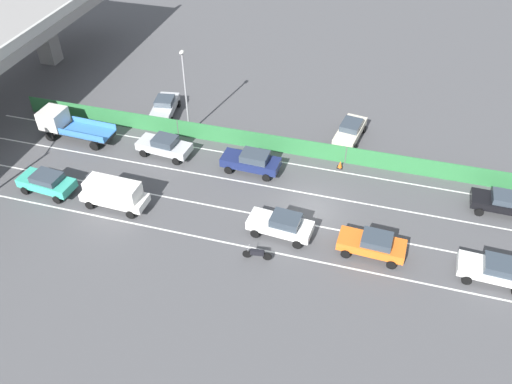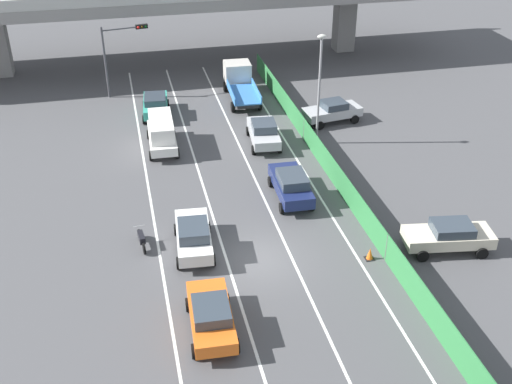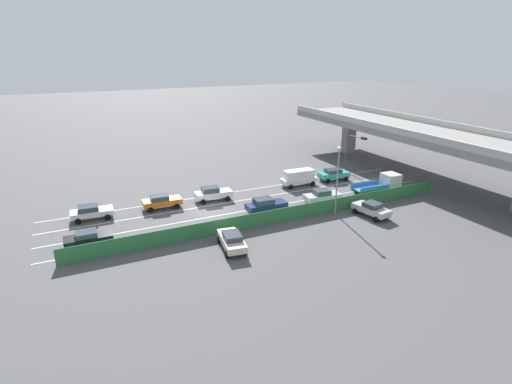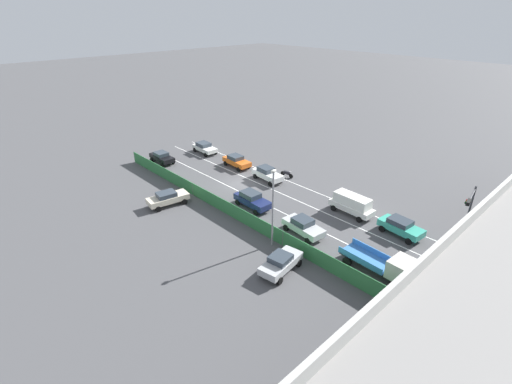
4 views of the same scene
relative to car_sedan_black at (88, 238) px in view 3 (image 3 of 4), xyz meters
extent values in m
plane|color=#4C4C4F|center=(-3.48, 13.16, -0.87)|extent=(300.00, 300.00, 0.00)
cube|color=silver|center=(-8.43, 18.92, -0.87)|extent=(0.14, 47.50, 0.01)
cube|color=silver|center=(-5.13, 18.92, -0.87)|extent=(0.14, 47.50, 0.01)
cube|color=silver|center=(-1.83, 18.92, -0.87)|extent=(0.14, 47.50, 0.01)
cube|color=silver|center=(1.46, 18.92, -0.87)|extent=(0.14, 47.50, 0.01)
cube|color=gray|center=(-3.48, 44.67, 5.31)|extent=(49.15, 10.47, 0.91)
cube|color=#B2B2AD|center=(-3.48, 39.65, 6.21)|extent=(49.15, 0.30, 0.90)
cube|color=#B2B2AD|center=(-3.48, 49.69, 6.21)|extent=(49.15, 0.30, 0.90)
cube|color=gray|center=(-19.21, 44.67, 1.99)|extent=(1.75, 1.75, 5.72)
cube|color=#2D753D|center=(2.77, 18.92, -0.08)|extent=(0.06, 43.50, 1.57)
cylinder|color=#4C514C|center=(2.77, -2.84, -0.08)|extent=(0.10, 0.10, 1.57)
cylinder|color=#4C514C|center=(2.77, 11.67, -0.08)|extent=(0.10, 0.10, 1.57)
cylinder|color=#4C514C|center=(2.77, 26.17, -0.08)|extent=(0.10, 0.10, 1.57)
cylinder|color=#4C514C|center=(2.77, 40.67, -0.08)|extent=(0.10, 0.10, 1.57)
cube|color=black|center=(0.00, 0.03, -0.09)|extent=(1.83, 4.29, 0.60)
cube|color=#333D47|center=(0.00, -0.11, 0.45)|extent=(1.58, 1.88, 0.47)
cylinder|color=black|center=(-0.86, 1.49, -0.55)|extent=(0.23, 0.64, 0.64)
cylinder|color=black|center=(0.91, 1.47, -0.55)|extent=(0.23, 0.64, 0.64)
cylinder|color=black|center=(-0.91, -1.41, -0.55)|extent=(0.23, 0.64, 0.64)
cylinder|color=black|center=(0.86, -1.43, -0.55)|extent=(0.23, 0.64, 0.64)
cube|color=navy|center=(-0.28, 18.74, -0.04)|extent=(1.94, 4.65, 0.69)
cube|color=#333D47|center=(-0.29, 18.39, 0.59)|extent=(1.64, 2.17, 0.57)
cylinder|color=black|center=(-1.12, 20.34, -0.55)|extent=(0.24, 0.65, 0.64)
cylinder|color=black|center=(0.66, 20.27, -0.55)|extent=(0.24, 0.65, 0.64)
cylinder|color=black|center=(-1.23, 17.21, -0.55)|extent=(0.24, 0.65, 0.64)
cylinder|color=black|center=(0.55, 17.15, -0.55)|extent=(0.24, 0.65, 0.64)
cube|color=silver|center=(-7.01, 27.07, -0.09)|extent=(1.92, 4.94, 0.61)
cube|color=silver|center=(-7.01, 27.07, 0.76)|extent=(1.68, 4.05, 1.09)
cylinder|color=black|center=(-7.83, 28.76, -0.55)|extent=(0.24, 0.65, 0.64)
cylinder|color=black|center=(-6.08, 28.70, -0.55)|extent=(0.24, 0.65, 0.64)
cylinder|color=black|center=(-7.95, 25.45, -0.55)|extent=(0.24, 0.65, 0.64)
cylinder|color=black|center=(-6.19, 25.38, -0.55)|extent=(0.24, 0.65, 0.64)
cube|color=silver|center=(-6.85, 0.99, -0.11)|extent=(2.04, 4.42, 0.56)
cube|color=#333D47|center=(-6.87, 0.66, 0.44)|extent=(1.72, 2.11, 0.54)
cylinder|color=black|center=(-7.71, 2.50, -0.55)|extent=(0.25, 0.65, 0.64)
cylinder|color=black|center=(-5.86, 2.42, -0.55)|extent=(0.25, 0.65, 0.64)
cylinder|color=black|center=(-7.84, -0.45, -0.55)|extent=(0.25, 0.65, 0.64)
cylinder|color=black|center=(-5.99, -0.53, -0.55)|extent=(0.25, 0.65, 0.64)
cube|color=orange|center=(-6.73, 8.58, -0.08)|extent=(2.00, 4.47, 0.63)
cube|color=#333D47|center=(-6.74, 8.30, 0.49)|extent=(1.66, 2.02, 0.51)
cylinder|color=black|center=(-7.55, 10.12, -0.55)|extent=(0.25, 0.65, 0.64)
cylinder|color=black|center=(-5.77, 10.03, -0.55)|extent=(0.25, 0.65, 0.64)
cylinder|color=black|center=(-7.70, 7.14, -0.55)|extent=(0.25, 0.65, 0.64)
cylinder|color=black|center=(-5.91, 7.05, -0.55)|extent=(0.25, 0.65, 0.64)
cube|color=teal|center=(-6.93, 32.75, -0.06)|extent=(2.14, 4.40, 0.67)
cube|color=#333D47|center=(-6.94, 32.57, 0.52)|extent=(1.74, 2.23, 0.49)
cylinder|color=black|center=(-7.69, 34.27, -0.55)|extent=(0.28, 0.66, 0.64)
cylinder|color=black|center=(-5.92, 34.12, -0.55)|extent=(0.28, 0.66, 0.64)
cylinder|color=black|center=(-7.94, 31.39, -0.55)|extent=(0.28, 0.66, 0.64)
cylinder|color=black|center=(-6.17, 31.23, -0.55)|extent=(0.28, 0.66, 0.64)
cube|color=white|center=(-6.61, 14.80, -0.06)|extent=(2.08, 4.55, 0.67)
cube|color=#333D47|center=(-6.64, 14.41, 0.57)|extent=(1.68, 2.07, 0.58)
cylinder|color=black|center=(-7.36, 16.37, -0.55)|extent=(0.27, 0.66, 0.64)
cylinder|color=black|center=(-5.63, 16.23, -0.55)|extent=(0.27, 0.66, 0.64)
cylinder|color=black|center=(-7.59, 13.37, -0.55)|extent=(0.27, 0.66, 0.64)
cylinder|color=black|center=(-5.86, 13.23, -0.55)|extent=(0.27, 0.66, 0.64)
cube|color=#B7BABC|center=(-0.14, 26.17, -0.08)|extent=(2.20, 4.57, 0.63)
cube|color=#333D47|center=(-0.15, 26.03, 0.53)|extent=(1.74, 1.96, 0.57)
cylinder|color=black|center=(-0.89, 27.75, -0.55)|extent=(0.28, 0.66, 0.64)
cylinder|color=black|center=(0.90, 27.59, -0.55)|extent=(0.28, 0.66, 0.64)
cylinder|color=black|center=(-1.17, 24.76, -0.55)|extent=(0.28, 0.66, 0.64)
cylinder|color=black|center=(0.62, 24.59, -0.55)|extent=(0.28, 0.66, 0.64)
cube|color=black|center=(0.01, 34.20, -0.15)|extent=(1.96, 6.43, 0.25)
cube|color=beige|center=(0.11, 36.42, 0.74)|extent=(2.17, 2.00, 1.52)
cube|color=#3875BC|center=(-0.03, 33.17, 0.03)|extent=(2.28, 4.39, 0.10)
cube|color=#3875BC|center=(-1.04, 33.22, 0.30)|extent=(0.28, 4.30, 0.53)
cube|color=#3875BC|center=(0.97, 33.13, 0.30)|extent=(0.28, 4.30, 0.53)
cylinder|color=black|center=(-0.93, 36.41, -0.47)|extent=(0.30, 0.81, 0.80)
cylinder|color=black|center=(1.16, 36.31, -0.47)|extent=(0.30, 0.81, 0.80)
cylinder|color=black|center=(-1.13, 32.09, -0.47)|extent=(0.30, 0.81, 0.80)
cylinder|color=black|center=(0.96, 31.99, -0.47)|extent=(0.30, 0.81, 0.80)
cylinder|color=black|center=(-9.32, 16.36, -0.57)|extent=(0.16, 0.61, 0.60)
cylinder|color=black|center=(-9.17, 15.02, -0.57)|extent=(0.16, 0.61, 0.60)
cube|color=black|center=(-9.25, 15.69, -0.29)|extent=(0.38, 0.94, 0.36)
cylinder|color=#B2B2B2|center=(-9.31, 16.25, 0.05)|extent=(0.60, 0.09, 0.03)
cube|color=beige|center=(6.22, 11.82, -0.07)|extent=(4.77, 2.43, 0.63)
cube|color=#333D47|center=(6.37, 11.80, 0.49)|extent=(2.24, 1.84, 0.49)
cylinder|color=black|center=(4.56, 11.18, -0.55)|extent=(0.67, 0.31, 0.64)
cylinder|color=black|center=(4.83, 12.93, -0.55)|extent=(0.67, 0.31, 0.64)
cylinder|color=black|center=(7.62, 10.72, -0.55)|extent=(0.67, 0.31, 0.64)
cylinder|color=black|center=(7.89, 12.46, -0.55)|extent=(0.67, 0.31, 0.64)
cube|color=#B2B5B7|center=(5.65, 28.61, -0.07)|extent=(4.48, 2.44, 0.64)
cube|color=#333D47|center=(5.75, 28.63, 0.49)|extent=(1.94, 1.82, 0.50)
cylinder|color=black|center=(4.36, 27.50, -0.55)|extent=(0.67, 0.32, 0.64)
cylinder|color=black|center=(4.08, 29.26, -0.55)|extent=(0.67, 0.32, 0.64)
cylinder|color=black|center=(7.22, 27.96, -0.55)|extent=(0.67, 0.32, 0.64)
cylinder|color=black|center=(6.93, 29.72, -0.55)|extent=(0.67, 0.32, 0.64)
cylinder|color=#47474C|center=(-10.29, 37.26, 1.99)|extent=(0.18, 0.18, 5.72)
cylinder|color=#47474C|center=(-8.58, 37.54, 4.55)|extent=(3.45, 0.69, 0.12)
cube|color=black|center=(-7.21, 37.77, 4.55)|extent=(0.99, 0.43, 0.32)
sphere|color=red|center=(-7.48, 37.57, 4.55)|extent=(0.20, 0.20, 0.20)
sphere|color=#3B2806|center=(-7.18, 37.62, 4.55)|extent=(0.20, 0.20, 0.20)
sphere|color=black|center=(-6.88, 37.67, 4.55)|extent=(0.20, 0.20, 0.20)
cylinder|color=gray|center=(3.45, 25.42, 2.80)|extent=(0.16, 0.16, 7.34)
ellipsoid|color=silver|center=(3.45, 25.42, 6.65)|extent=(0.60, 0.36, 0.28)
cone|color=orange|center=(2.03, 11.96, -0.55)|extent=(0.36, 0.36, 0.64)
cube|color=black|center=(2.03, 11.96, -0.86)|extent=(0.47, 0.47, 0.03)
camera|label=1|loc=(-31.90, 9.34, 24.81)|focal=36.77mm
camera|label=2|loc=(-9.54, -12.37, 18.62)|focal=44.60mm
camera|label=3|loc=(38.23, -1.24, 16.67)|focal=29.19mm
camera|label=4|loc=(24.61, 45.64, 19.07)|focal=26.25mm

